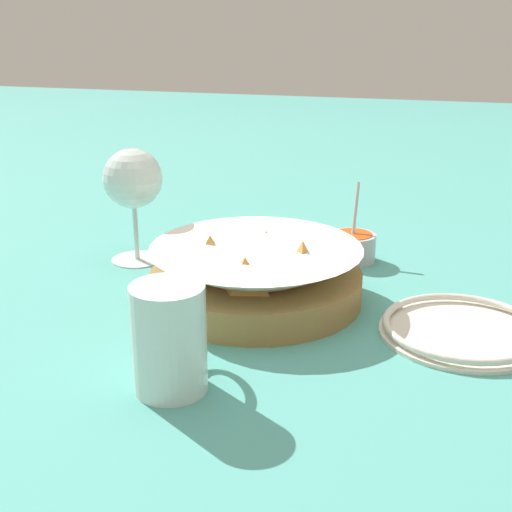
# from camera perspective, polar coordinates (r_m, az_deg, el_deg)

# --- Properties ---
(ground_plane) EXTENTS (4.00, 4.00, 0.00)m
(ground_plane) POSITION_cam_1_polar(r_m,az_deg,el_deg) (0.86, -2.50, -4.25)
(ground_plane) COLOR teal
(food_basket) EXTENTS (0.26, 0.26, 0.08)m
(food_basket) POSITION_cam_1_polar(r_m,az_deg,el_deg) (0.88, -0.01, -1.66)
(food_basket) COLOR olive
(food_basket) RESTS_ON ground_plane
(sauce_cup) EXTENTS (0.07, 0.07, 0.11)m
(sauce_cup) POSITION_cam_1_polar(r_m,az_deg,el_deg) (1.02, 7.72, 0.82)
(sauce_cup) COLOR #B7B7BC
(sauce_cup) RESTS_ON ground_plane
(wine_glass) EXTENTS (0.08, 0.08, 0.16)m
(wine_glass) POSITION_cam_1_polar(r_m,az_deg,el_deg) (1.00, -9.82, 5.84)
(wine_glass) COLOR silver
(wine_glass) RESTS_ON ground_plane
(beer_mug) EXTENTS (0.11, 0.07, 0.11)m
(beer_mug) POSITION_cam_1_polar(r_m,az_deg,el_deg) (0.68, -6.89, -6.79)
(beer_mug) COLOR silver
(beer_mug) RESTS_ON ground_plane
(side_plate) EXTENTS (0.18, 0.18, 0.01)m
(side_plate) POSITION_cam_1_polar(r_m,az_deg,el_deg) (0.83, 16.16, -5.50)
(side_plate) COLOR silver
(side_plate) RESTS_ON ground_plane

